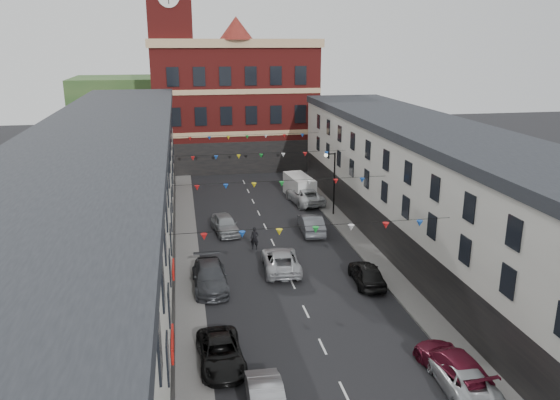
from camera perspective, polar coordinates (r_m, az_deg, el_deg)
ground at (r=37.30m, az=1.32°, el=-8.75°), size 160.00×160.00×0.00m
pavement_left at (r=38.43m, az=-9.53°, el=-8.08°), size 1.80×64.00×0.15m
pavement_right at (r=40.84m, az=10.33°, el=-6.61°), size 1.80×64.00×0.15m
terrace_left at (r=35.96m, az=-17.69°, el=-1.38°), size 8.40×56.00×10.70m
terrace_right at (r=40.37m, az=17.67°, el=-0.21°), size 8.40×56.00×9.70m
civic_building at (r=71.75m, az=-4.87°, el=10.14°), size 20.60×13.30×18.50m
clock_tower at (r=68.06m, az=-11.28°, el=15.30°), size 5.60×5.60×30.00m
distant_hill at (r=95.72m, az=-8.70°, el=9.67°), size 40.00×14.00×10.00m
street_lamp at (r=50.38m, az=5.43°, el=2.59°), size 1.10×0.36×6.00m
car_left_c at (r=28.72m, az=-6.21°, el=-15.60°), size 2.40×4.87×1.33m
car_left_d at (r=36.74m, az=-7.33°, el=-7.94°), size 2.31×5.48×1.58m
car_left_e at (r=46.65m, az=-5.76°, el=-2.53°), size 2.48×4.84×1.58m
car_right_b at (r=28.23m, az=18.49°, el=-17.08°), size 2.55×4.91×1.32m
car_right_c at (r=28.91m, az=17.55°, el=-15.99°), size 2.50×5.13×1.44m
car_right_d at (r=37.43m, az=9.08°, el=-7.60°), size 2.07×4.56×1.52m
car_right_e at (r=46.51m, az=3.26°, el=-2.50°), size 2.02×5.03×1.63m
car_right_f at (r=54.93m, az=2.61°, el=0.47°), size 3.38×6.10×1.62m
moving_car at (r=39.09m, az=0.10°, el=-6.32°), size 2.85×5.56×1.50m
white_van at (r=56.83m, az=2.03°, el=1.38°), size 2.55×5.38×2.30m
pedestrian at (r=42.89m, az=-2.67°, el=-4.02°), size 0.78×0.65×1.81m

